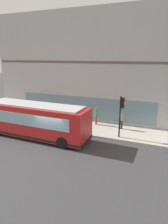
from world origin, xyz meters
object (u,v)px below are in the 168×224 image
object	(u,v)px
traffic_light_near_corner	(122,109)
fire_hydrant	(72,123)
pedestrian_walking_along_curb	(96,115)
newspaper_vending_box	(30,116)
city_bus_nearside	(35,121)
pedestrian_by_light_pole	(121,119)

from	to	relation	value
traffic_light_near_corner	fire_hydrant	distance (m)	5.71
pedestrian_walking_along_curb	newspaper_vending_box	world-z (taller)	pedestrian_walking_along_curb
city_bus_nearside	pedestrian_walking_along_curb	size ratio (longest dim) A/B	5.57
pedestrian_by_light_pole	newspaper_vending_box	xyz separation A→B (m)	(-0.97, 10.10, -0.59)
traffic_light_near_corner	newspaper_vending_box	size ratio (longest dim) A/B	4.10
city_bus_nearside	traffic_light_near_corner	size ratio (longest dim) A/B	2.74
traffic_light_near_corner	pedestrian_walking_along_curb	size ratio (longest dim) A/B	2.04
pedestrian_by_light_pole	newspaper_vending_box	bearing A→B (deg)	95.47
fire_hydrant	newspaper_vending_box	distance (m)	5.32
traffic_light_near_corner	pedestrian_by_light_pole	size ratio (longest dim) A/B	2.06
fire_hydrant	pedestrian_walking_along_curb	xyz separation A→B (m)	(1.48, -2.06, 0.69)
traffic_light_near_corner	newspaper_vending_box	bearing A→B (deg)	83.74
pedestrian_by_light_pole	newspaper_vending_box	distance (m)	10.16
traffic_light_near_corner	pedestrian_by_light_pole	distance (m)	2.64
pedestrian_by_light_pole	pedestrian_walking_along_curb	distance (m)	2.74
fire_hydrant	pedestrian_by_light_pole	distance (m)	4.96
traffic_light_near_corner	newspaper_vending_box	world-z (taller)	traffic_light_near_corner
city_bus_nearside	pedestrian_walking_along_curb	bearing A→B (deg)	-40.02
pedestrian_by_light_pole	newspaper_vending_box	world-z (taller)	pedestrian_by_light_pole
city_bus_nearside	pedestrian_walking_along_curb	world-z (taller)	city_bus_nearside
city_bus_nearside	traffic_light_near_corner	xyz separation A→B (m)	(2.44, -7.23, 1.17)
pedestrian_walking_along_curb	newspaper_vending_box	xyz separation A→B (m)	(-1.32, 7.38, -0.60)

